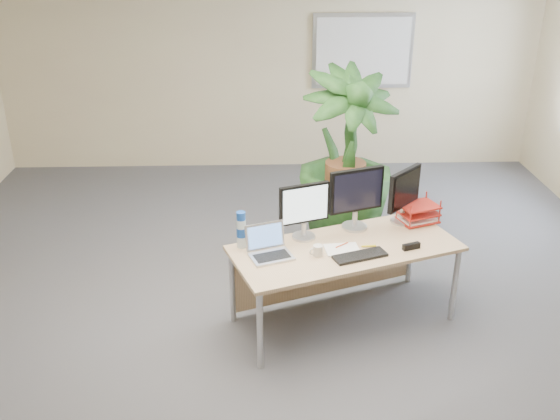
{
  "coord_description": "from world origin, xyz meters",
  "views": [
    {
      "loc": [
        -0.14,
        -4.12,
        3.04
      ],
      "look_at": [
        0.01,
        0.35,
        0.98
      ],
      "focal_mm": 40.0,
      "sensor_mm": 36.0,
      "label": 1
    }
  ],
  "objects_px": {
    "desk": "(339,257)",
    "monitor_left": "(304,208)",
    "monitor_right": "(356,195)",
    "laptop": "(269,248)",
    "floor_plant": "(345,179)"
  },
  "relations": [
    {
      "from": "desk",
      "to": "floor_plant",
      "type": "height_order",
      "value": "floor_plant"
    },
    {
      "from": "floor_plant",
      "to": "monitor_right",
      "type": "height_order",
      "value": "floor_plant"
    },
    {
      "from": "monitor_right",
      "to": "laptop",
      "type": "bearing_deg",
      "value": -149.13
    },
    {
      "from": "laptop",
      "to": "monitor_right",
      "type": "bearing_deg",
      "value": 30.87
    },
    {
      "from": "monitor_right",
      "to": "floor_plant",
      "type": "bearing_deg",
      "value": 87.53
    },
    {
      "from": "desk",
      "to": "laptop",
      "type": "distance_m",
      "value": 0.65
    },
    {
      "from": "monitor_right",
      "to": "monitor_left",
      "type": "bearing_deg",
      "value": -159.46
    },
    {
      "from": "desk",
      "to": "laptop",
      "type": "xyz_separation_m",
      "value": [
        -0.58,
        -0.2,
        0.2
      ]
    },
    {
      "from": "desk",
      "to": "laptop",
      "type": "relative_size",
      "value": 4.99
    },
    {
      "from": "floor_plant",
      "to": "monitor_left",
      "type": "height_order",
      "value": "floor_plant"
    },
    {
      "from": "desk",
      "to": "monitor_left",
      "type": "height_order",
      "value": "monitor_left"
    },
    {
      "from": "monitor_left",
      "to": "laptop",
      "type": "bearing_deg",
      "value": -136.93
    },
    {
      "from": "monitor_left",
      "to": "floor_plant",
      "type": "bearing_deg",
      "value": 66.84
    },
    {
      "from": "monitor_right",
      "to": "laptop",
      "type": "relative_size",
      "value": 1.35
    },
    {
      "from": "desk",
      "to": "floor_plant",
      "type": "xyz_separation_m",
      "value": [
        0.19,
        1.2,
        0.2
      ]
    }
  ]
}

